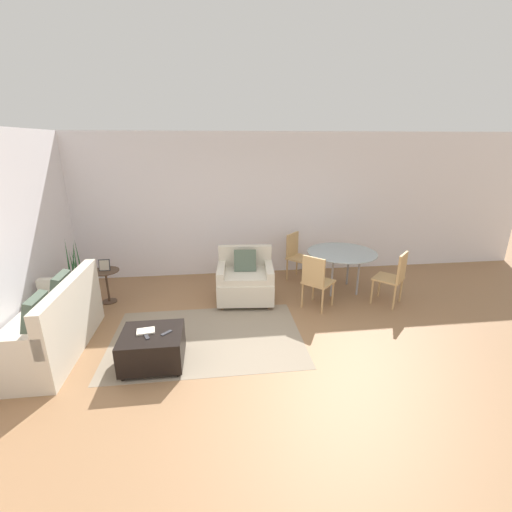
{
  "coord_description": "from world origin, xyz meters",
  "views": [
    {
      "loc": [
        -0.51,
        -3.32,
        2.57
      ],
      "look_at": [
        0.16,
        2.05,
        0.75
      ],
      "focal_mm": 24.0,
      "sensor_mm": 36.0,
      "label": 1
    }
  ],
  "objects_px": {
    "couch": "(50,328)",
    "tv_remote_secondary": "(166,333)",
    "armchair": "(245,280)",
    "dining_chair_far_left": "(297,253)",
    "tv_remote_primary": "(147,336)",
    "potted_plant": "(79,289)",
    "book_stack": "(146,331)",
    "ottoman": "(153,347)",
    "side_table": "(107,280)",
    "dining_chair_near_right": "(394,275)",
    "dining_table": "(342,256)",
    "dining_chair_near_left": "(316,279)",
    "picture_frame": "(104,265)"
  },
  "relations": [
    {
      "from": "ottoman",
      "to": "tv_remote_primary",
      "type": "height_order",
      "value": "tv_remote_primary"
    },
    {
      "from": "tv_remote_secondary",
      "to": "picture_frame",
      "type": "relative_size",
      "value": 0.7
    },
    {
      "from": "tv_remote_secondary",
      "to": "dining_chair_near_right",
      "type": "height_order",
      "value": "dining_chair_near_right"
    },
    {
      "from": "tv_remote_primary",
      "to": "picture_frame",
      "type": "relative_size",
      "value": 0.73
    },
    {
      "from": "dining_chair_far_left",
      "to": "tv_remote_primary",
      "type": "bearing_deg",
      "value": -133.07
    },
    {
      "from": "side_table",
      "to": "couch",
      "type": "bearing_deg",
      "value": -102.54
    },
    {
      "from": "potted_plant",
      "to": "dining_chair_near_left",
      "type": "relative_size",
      "value": 1.24
    },
    {
      "from": "picture_frame",
      "to": "tv_remote_primary",
      "type": "bearing_deg",
      "value": -62.83
    },
    {
      "from": "dining_table",
      "to": "tv_remote_secondary",
      "type": "bearing_deg",
      "value": -146.74
    },
    {
      "from": "side_table",
      "to": "dining_chair_near_left",
      "type": "relative_size",
      "value": 0.63
    },
    {
      "from": "potted_plant",
      "to": "dining_chair_near_left",
      "type": "distance_m",
      "value": 3.92
    },
    {
      "from": "dining_chair_near_right",
      "to": "side_table",
      "type": "bearing_deg",
      "value": 172.04
    },
    {
      "from": "tv_remote_primary",
      "to": "side_table",
      "type": "height_order",
      "value": "side_table"
    },
    {
      "from": "side_table",
      "to": "dining_chair_near_left",
      "type": "bearing_deg",
      "value": -10.99
    },
    {
      "from": "tv_remote_primary",
      "to": "dining_chair_near_left",
      "type": "relative_size",
      "value": 0.15
    },
    {
      "from": "ottoman",
      "to": "dining_chair_far_left",
      "type": "xyz_separation_m",
      "value": [
        2.34,
        2.48,
        0.29
      ]
    },
    {
      "from": "dining_chair_near_left",
      "to": "side_table",
      "type": "bearing_deg",
      "value": 169.01
    },
    {
      "from": "dining_table",
      "to": "dining_chair_near_left",
      "type": "height_order",
      "value": "dining_chair_near_left"
    },
    {
      "from": "armchair",
      "to": "dining_table",
      "type": "bearing_deg",
      "value": 5.88
    },
    {
      "from": "couch",
      "to": "dining_chair_far_left",
      "type": "bearing_deg",
      "value": 29.12
    },
    {
      "from": "dining_table",
      "to": "tv_remote_primary",
      "type": "bearing_deg",
      "value": -148.0
    },
    {
      "from": "couch",
      "to": "side_table",
      "type": "xyz_separation_m",
      "value": [
        0.31,
        1.39,
        0.08
      ]
    },
    {
      "from": "side_table",
      "to": "dining_chair_near_right",
      "type": "relative_size",
      "value": 0.63
    },
    {
      "from": "tv_remote_secondary",
      "to": "side_table",
      "type": "height_order",
      "value": "side_table"
    },
    {
      "from": "book_stack",
      "to": "dining_chair_far_left",
      "type": "distance_m",
      "value": 3.43
    },
    {
      "from": "couch",
      "to": "potted_plant",
      "type": "relative_size",
      "value": 1.56
    },
    {
      "from": "potted_plant",
      "to": "dining_table",
      "type": "distance_m",
      "value": 4.52
    },
    {
      "from": "tv_remote_primary",
      "to": "potted_plant",
      "type": "xyz_separation_m",
      "value": [
        -1.46,
        1.96,
        -0.19
      ]
    },
    {
      "from": "couch",
      "to": "ottoman",
      "type": "xyz_separation_m",
      "value": [
        1.32,
        -0.44,
        -0.09
      ]
    },
    {
      "from": "dining_chair_far_left",
      "to": "armchair",
      "type": "bearing_deg",
      "value": -142.29
    },
    {
      "from": "potted_plant",
      "to": "dining_chair_near_right",
      "type": "height_order",
      "value": "potted_plant"
    },
    {
      "from": "ottoman",
      "to": "dining_table",
      "type": "relative_size",
      "value": 0.6
    },
    {
      "from": "tv_remote_secondary",
      "to": "dining_table",
      "type": "height_order",
      "value": "dining_table"
    },
    {
      "from": "couch",
      "to": "side_table",
      "type": "bearing_deg",
      "value": 77.46
    },
    {
      "from": "tv_remote_primary",
      "to": "dining_table",
      "type": "bearing_deg",
      "value": 32.0
    },
    {
      "from": "book_stack",
      "to": "dining_table",
      "type": "height_order",
      "value": "dining_table"
    },
    {
      "from": "tv_remote_secondary",
      "to": "dining_chair_near_right",
      "type": "relative_size",
      "value": 0.15
    },
    {
      "from": "side_table",
      "to": "tv_remote_primary",
      "type": "bearing_deg",
      "value": -62.83
    },
    {
      "from": "tv_remote_secondary",
      "to": "picture_frame",
      "type": "distance_m",
      "value": 2.21
    },
    {
      "from": "armchair",
      "to": "tv_remote_secondary",
      "type": "bearing_deg",
      "value": -123.13
    },
    {
      "from": "ottoman",
      "to": "tv_remote_primary",
      "type": "xyz_separation_m",
      "value": [
        -0.04,
        -0.07,
        0.2
      ]
    },
    {
      "from": "tv_remote_primary",
      "to": "dining_chair_near_right",
      "type": "relative_size",
      "value": 0.15
    },
    {
      "from": "ottoman",
      "to": "tv_remote_secondary",
      "type": "xyz_separation_m",
      "value": [
        0.18,
        -0.02,
        0.2
      ]
    },
    {
      "from": "dining_table",
      "to": "dining_chair_near_right",
      "type": "height_order",
      "value": "dining_chair_near_right"
    },
    {
      "from": "book_stack",
      "to": "dining_chair_near_right",
      "type": "distance_m",
      "value": 3.89
    },
    {
      "from": "picture_frame",
      "to": "couch",
      "type": "bearing_deg",
      "value": -102.54
    },
    {
      "from": "couch",
      "to": "tv_remote_secondary",
      "type": "height_order",
      "value": "couch"
    },
    {
      "from": "book_stack",
      "to": "tv_remote_primary",
      "type": "distance_m",
      "value": 0.12
    },
    {
      "from": "armchair",
      "to": "dining_chair_far_left",
      "type": "relative_size",
      "value": 1.09
    },
    {
      "from": "armchair",
      "to": "ottoman",
      "type": "distance_m",
      "value": 2.08
    }
  ]
}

